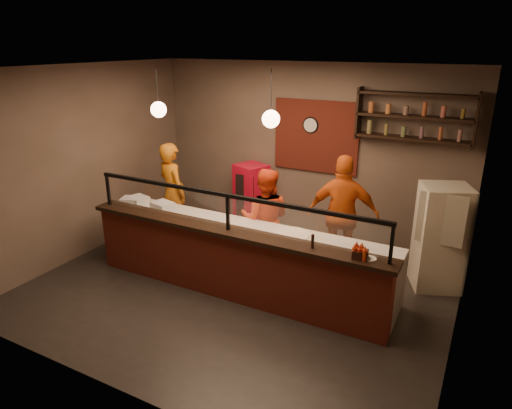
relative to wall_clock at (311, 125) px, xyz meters
The scene contains 29 objects.
floor 3.24m from the wall_clock, 92.33° to the right, with size 6.00×6.00×0.00m, color black.
ceiling 2.70m from the wall_clock, 92.33° to the right, with size 6.00×6.00×0.00m, color #39332C.
wall_back 0.51m from the wall_clock, 158.20° to the left, with size 6.00×6.00×0.00m, color #6B584E.
wall_left 3.99m from the wall_clock, 141.57° to the right, with size 5.00×5.00×0.00m, color #6B584E.
wall_right 3.84m from the wall_clock, 40.31° to the right, with size 5.00×5.00×0.00m, color #6B584E.
wall_front 4.99m from the wall_clock, 91.16° to the right, with size 6.00×6.00×0.00m, color #6B584E.
brick_patch 0.22m from the wall_clock, ahead, with size 1.60×0.04×1.30m, color maroon.
service_counter 3.19m from the wall_clock, 92.08° to the right, with size 4.60×0.25×1.00m, color maroon.
counter_ledge 2.96m from the wall_clock, 92.08° to the right, with size 4.70×0.37×0.06m, color black.
worktop_cabinet 2.81m from the wall_clock, 92.53° to the right, with size 4.60×0.75×0.85m, color gray.
worktop 2.57m from the wall_clock, 92.53° to the right, with size 4.60×0.75×0.05m, color silver.
sneeze_guard 2.86m from the wall_clock, 92.08° to the right, with size 4.50×0.05×0.52m.
wall_shelving 1.83m from the wall_clock, ahead, with size 1.84×0.28×0.85m.
wall_clock is the anchor object (origin of this frame).
pendant_left 2.81m from the wall_clock, 125.30° to the right, with size 0.24×0.24×0.77m.
pendant_right 2.32m from the wall_clock, 82.44° to the right, with size 0.24×0.24×0.77m.
cook_left 2.80m from the wall_clock, 143.95° to the right, with size 0.68×0.44×1.85m, color #CA6E13.
cook_mid 2.08m from the wall_clock, 92.73° to the right, with size 0.81×0.63×1.67m, color red.
cook_right 1.96m from the wall_clock, 48.45° to the right, with size 1.12×0.47×1.91m, color #D55414.
fridge 3.00m from the wall_clock, 22.32° to the right, with size 0.66×0.62×1.59m, color beige.
red_cooler 1.82m from the wall_clock, 163.74° to the right, with size 0.56×0.51×1.30m, color red.
pizza_dough 2.54m from the wall_clock, 74.42° to the right, with size 0.53×0.53×0.01m, color #F0E2CC.
prep_tub_a 3.44m from the wall_clock, 133.79° to the right, with size 0.32×0.26×0.16m, color silver.
prep_tub_b 3.33m from the wall_clock, 133.71° to the right, with size 0.33×0.27×0.17m, color silver.
prep_tub_c 3.03m from the wall_clock, 125.12° to the right, with size 0.33×0.27×0.17m, color silver.
rolling_pin 3.09m from the wall_clock, 131.93° to the right, with size 0.06×0.06×0.36m, color yellow.
condiment_caddy 3.44m from the wall_clock, 57.52° to the right, with size 0.19×0.15×0.10m, color black.
pepper_mill 3.15m from the wall_clock, 67.40° to the right, with size 0.04×0.04×0.18m, color black.
small_plate 3.48m from the wall_clock, 55.66° to the right, with size 0.17×0.17×0.01m, color white.
Camera 1 is at (3.08, -5.29, 3.53)m, focal length 32.00 mm.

